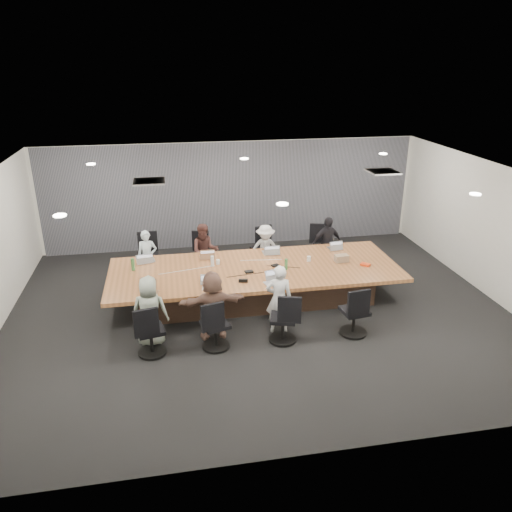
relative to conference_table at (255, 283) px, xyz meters
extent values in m
cube|color=black|center=(0.00, -0.50, -0.40)|extent=(10.00, 8.00, 0.00)
cube|color=white|center=(0.00, -0.50, 2.40)|extent=(10.00, 8.00, 0.00)
cube|color=silver|center=(0.00, 3.50, 1.00)|extent=(10.00, 0.00, 2.80)
cube|color=silver|center=(0.00, -4.50, 1.00)|extent=(10.00, 0.00, 2.80)
cube|color=silver|center=(5.00, -0.50, 1.00)|extent=(0.00, 8.00, 2.80)
cube|color=slate|center=(0.00, 3.42, 1.00)|extent=(9.80, 0.04, 2.80)
cube|color=#442E23|center=(0.00, 0.00, -0.07)|extent=(4.80, 1.40, 0.66)
cube|color=#A36538|center=(0.00, 0.00, 0.30)|extent=(6.00, 2.20, 0.08)
imported|color=silver|center=(-2.23, 1.35, 0.21)|extent=(0.47, 0.33, 1.23)
cube|color=#B2B2B7|center=(-2.23, 0.80, 0.35)|extent=(0.38, 0.29, 0.02)
imported|color=#472926|center=(-0.93, 1.35, 0.25)|extent=(0.66, 0.52, 1.31)
cube|color=#8C6647|center=(-0.93, 0.80, 0.35)|extent=(0.33, 0.23, 0.02)
imported|color=silver|center=(0.49, 1.35, 0.20)|extent=(0.82, 0.53, 1.20)
cube|color=#B2B2B7|center=(0.49, 0.80, 0.35)|extent=(0.36, 0.25, 0.02)
imported|color=black|center=(2.00, 1.35, 0.25)|extent=(0.81, 0.45, 1.31)
cube|color=#B2B2B7|center=(2.00, 0.80, 0.35)|extent=(0.33, 0.24, 0.02)
imported|color=gray|center=(-2.14, -1.35, 0.25)|extent=(0.70, 0.51, 1.31)
cube|color=#8C6647|center=(-2.14, -0.80, 0.35)|extent=(0.35, 0.27, 0.02)
imported|color=#7F5A4C|center=(-1.02, -1.35, 0.26)|extent=(1.24, 0.46, 1.32)
cube|color=#B2B2B7|center=(-1.02, -0.80, 0.35)|extent=(0.31, 0.23, 0.02)
imported|color=silver|center=(0.20, -1.35, 0.27)|extent=(0.54, 0.40, 1.35)
cube|color=#B2B2B7|center=(0.20, -0.80, 0.35)|extent=(0.36, 0.29, 0.02)
cylinder|color=#3C793D|center=(-2.49, 0.34, 0.47)|extent=(0.09, 0.09, 0.26)
cylinder|color=#3C793D|center=(0.61, -0.19, 0.46)|extent=(0.08, 0.08, 0.23)
cylinder|color=silver|center=(-0.86, 0.26, 0.45)|extent=(0.08, 0.08, 0.23)
cylinder|color=white|center=(-0.74, 0.35, 0.39)|extent=(0.09, 0.09, 0.10)
cylinder|color=white|center=(1.21, 0.17, 0.39)|extent=(0.11, 0.11, 0.11)
cylinder|color=brown|center=(-2.30, -0.29, 0.39)|extent=(0.10, 0.10, 0.10)
cube|color=black|center=(-0.16, -0.20, 0.36)|extent=(0.18, 0.13, 0.03)
cube|color=black|center=(0.44, 0.03, 0.35)|extent=(0.18, 0.16, 0.03)
cube|color=black|center=(-0.35, -0.65, 0.37)|extent=(0.18, 0.08, 0.07)
cube|color=#90765A|center=(1.88, 0.01, 0.41)|extent=(0.29, 0.19, 0.15)
cube|color=#E73D11|center=(2.31, -0.29, 0.36)|extent=(0.23, 0.22, 0.04)
camera|label=1|loc=(-1.71, -9.36, 4.45)|focal=35.00mm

